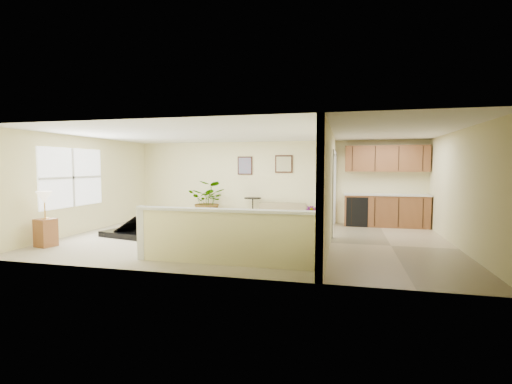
% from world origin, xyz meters
% --- Properties ---
extents(floor, '(9.00, 9.00, 0.00)m').
position_xyz_m(floor, '(0.00, 0.00, 0.00)').
color(floor, '#B8B08F').
rests_on(floor, ground).
extents(back_wall, '(9.00, 0.04, 2.50)m').
position_xyz_m(back_wall, '(0.00, 3.00, 1.25)').
color(back_wall, beige).
rests_on(back_wall, floor).
extents(front_wall, '(9.00, 0.04, 2.50)m').
position_xyz_m(front_wall, '(0.00, -3.00, 1.25)').
color(front_wall, beige).
rests_on(front_wall, floor).
extents(left_wall, '(0.04, 6.00, 2.50)m').
position_xyz_m(left_wall, '(-4.50, 0.00, 1.25)').
color(left_wall, beige).
rests_on(left_wall, floor).
extents(right_wall, '(0.04, 6.00, 2.50)m').
position_xyz_m(right_wall, '(4.50, 0.00, 1.25)').
color(right_wall, beige).
rests_on(right_wall, floor).
extents(ceiling, '(9.00, 6.00, 0.04)m').
position_xyz_m(ceiling, '(0.00, 0.00, 2.50)').
color(ceiling, white).
rests_on(ceiling, back_wall).
extents(kitchen_vinyl, '(2.70, 6.00, 0.01)m').
position_xyz_m(kitchen_vinyl, '(3.15, 0.00, 0.00)').
color(kitchen_vinyl, tan).
rests_on(kitchen_vinyl, floor).
extents(interior_partition, '(0.18, 5.99, 2.50)m').
position_xyz_m(interior_partition, '(1.80, 0.25, 1.22)').
color(interior_partition, beige).
rests_on(interior_partition, floor).
extents(pony_half_wall, '(3.42, 0.22, 1.00)m').
position_xyz_m(pony_half_wall, '(0.08, -2.30, 0.52)').
color(pony_half_wall, beige).
rests_on(pony_half_wall, floor).
extents(left_window, '(0.05, 2.15, 1.45)m').
position_xyz_m(left_window, '(-4.49, -0.50, 1.45)').
color(left_window, white).
rests_on(left_window, left_wall).
extents(wall_art_left, '(0.48, 0.04, 0.58)m').
position_xyz_m(wall_art_left, '(-0.95, 2.97, 1.75)').
color(wall_art_left, '#3B2015').
rests_on(wall_art_left, back_wall).
extents(wall_mirror, '(0.55, 0.04, 0.55)m').
position_xyz_m(wall_mirror, '(0.30, 2.97, 1.80)').
color(wall_mirror, '#3B2015').
rests_on(wall_mirror, back_wall).
extents(kitchen_cabinets, '(2.36, 0.65, 2.33)m').
position_xyz_m(kitchen_cabinets, '(3.19, 2.73, 0.87)').
color(kitchen_cabinets, brown).
rests_on(kitchen_cabinets, floor).
extents(piano, '(1.74, 1.76, 1.25)m').
position_xyz_m(piano, '(-3.00, -0.05, 0.52)').
color(piano, black).
rests_on(piano, floor).
extents(piano_bench, '(0.61, 0.80, 0.48)m').
position_xyz_m(piano_bench, '(-1.64, -0.03, 0.24)').
color(piano_bench, black).
rests_on(piano_bench, floor).
extents(loveseat, '(1.49, 0.92, 0.82)m').
position_xyz_m(loveseat, '(0.32, 2.49, 0.31)').
color(loveseat, tan).
rests_on(loveseat, floor).
extents(accent_table, '(0.53, 0.53, 0.76)m').
position_xyz_m(accent_table, '(-0.62, 2.65, 0.49)').
color(accent_table, black).
rests_on(accent_table, floor).
extents(palm_plant, '(1.17, 1.01, 1.29)m').
position_xyz_m(palm_plant, '(-1.99, 2.46, 0.63)').
color(palm_plant, black).
rests_on(palm_plant, floor).
extents(small_plant, '(0.36, 0.36, 0.60)m').
position_xyz_m(small_plant, '(1.22, 2.10, 0.26)').
color(small_plant, black).
rests_on(small_plant, floor).
extents(lamp_stand, '(0.42, 0.42, 1.20)m').
position_xyz_m(lamp_stand, '(-4.11, -1.80, 0.51)').
color(lamp_stand, brown).
rests_on(lamp_stand, floor).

